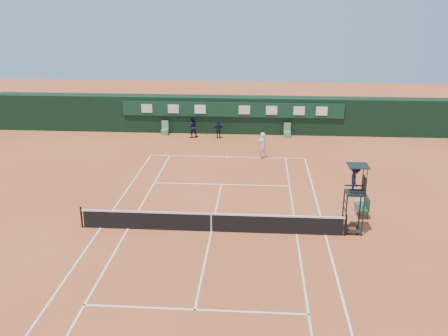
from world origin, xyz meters
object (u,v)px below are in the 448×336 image
at_px(player_bench, 364,205).
at_px(cooler, 361,205).
at_px(umpire_chair, 355,185).
at_px(tennis_net, 211,222).
at_px(player, 262,145).

height_order(player_bench, cooler, player_bench).
distance_m(umpire_chair, cooler, 3.46).
distance_m(tennis_net, player, 12.10).
xyz_separation_m(umpire_chair, cooler, (0.93, 2.56, -2.13)).
distance_m(tennis_net, umpire_chair, 7.05).
height_order(tennis_net, cooler, tennis_net).
height_order(tennis_net, umpire_chair, umpire_chair).
relative_size(player_bench, player, 0.65).
bearing_deg(player_bench, tennis_net, -162.44).
distance_m(tennis_net, cooler, 8.25).
bearing_deg(cooler, tennis_net, -158.76).
distance_m(player_bench, player, 10.77).
relative_size(umpire_chair, cooler, 5.30).
bearing_deg(player, umpire_chair, 78.53).
xyz_separation_m(cooler, player, (-5.23, 8.85, 0.60)).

